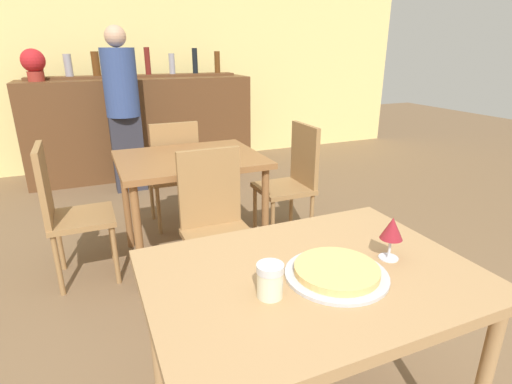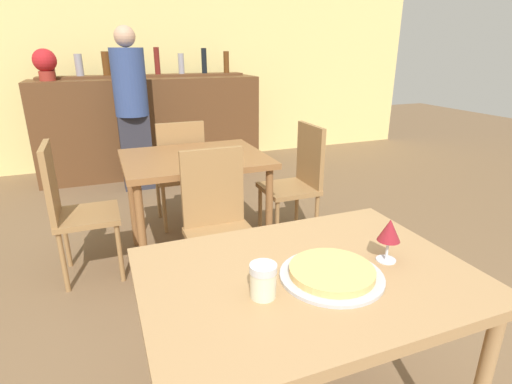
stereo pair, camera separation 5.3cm
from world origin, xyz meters
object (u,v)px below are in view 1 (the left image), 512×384
pizza_tray (336,272)px  person_standing (123,106)px  potted_plant (33,63)px  cheese_shaker (270,280)px  chair_far_side_front (216,219)px  chair_far_side_back (174,169)px  wine_glass (392,230)px  chair_far_side_left (65,207)px  chair_far_side_right (293,176)px

pizza_tray → person_standing: person_standing is taller
person_standing → potted_plant: person_standing is taller
person_standing → potted_plant: bearing=146.3°
cheese_shaker → chair_far_side_front: bearing=80.8°
chair_far_side_back → pizza_tray: size_ratio=2.71×
chair_far_side_front → potted_plant: 3.13m
pizza_tray → cheese_shaker: (-0.25, -0.01, 0.04)m
pizza_tray → potted_plant: size_ratio=1.05×
cheese_shaker → wine_glass: size_ratio=0.68×
wine_glass → potted_plant: 4.19m
chair_far_side_left → pizza_tray: bearing=-152.5°
wine_glass → potted_plant: size_ratio=0.48×
chair_far_side_back → wine_glass: (0.30, -2.23, 0.35)m
chair_far_side_right → potted_plant: size_ratio=2.83×
pizza_tray → person_standing: bearing=95.2°
chair_far_side_front → pizza_tray: size_ratio=2.71×
chair_far_side_left → person_standing: bearing=-18.2°
chair_far_side_back → chair_far_side_left: size_ratio=1.00×
cheese_shaker → wine_glass: 0.50m
chair_far_side_back → potted_plant: size_ratio=2.83×
chair_far_side_back → pizza_tray: bearing=91.6°
chair_far_side_right → potted_plant: 3.05m
chair_far_side_right → chair_far_side_front: bearing=-55.6°
chair_far_side_front → chair_far_side_back: (-0.00, 1.13, 0.00)m
person_standing → potted_plant: size_ratio=5.16×
chair_far_side_back → potted_plant: 2.16m
chair_far_side_left → pizza_tray: (0.88, -1.70, 0.26)m
wine_glass → chair_far_side_front: bearing=105.3°
potted_plant → person_standing: bearing=-33.7°
chair_far_side_left → cheese_shaker: chair_far_side_left is taller
person_standing → chair_far_side_right: bearing=-58.4°
cheese_shaker → wine_glass: (0.49, 0.04, 0.06)m
chair_far_side_right → potted_plant: bearing=-140.6°
chair_far_side_back → potted_plant: bearing=-58.5°
pizza_tray → chair_far_side_left: bearing=117.5°
pizza_tray → cheese_shaker: bearing=-176.9°
chair_far_side_front → cheese_shaker: 1.20m
chair_far_side_left → wine_glass: size_ratio=5.84×
chair_far_side_front → potted_plant: (-1.04, 2.83, 0.81)m
chair_far_side_back → person_standing: (-0.25, 1.18, 0.39)m
chair_far_side_left → person_standing: size_ratio=0.55×
chair_far_side_left → chair_far_side_right: size_ratio=1.00×
chair_far_side_back → chair_far_side_right: 1.00m
chair_far_side_front → wine_glass: 1.20m
pizza_tray → potted_plant: (-1.11, 3.97, 0.55)m
chair_far_side_left → cheese_shaker: size_ratio=8.55×
cheese_shaker → chair_far_side_back: bearing=85.3°
chair_far_side_right → pizza_tray: (-0.76, -1.70, 0.26)m
chair_far_side_right → person_standing: 2.08m
person_standing → wine_glass: 3.46m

